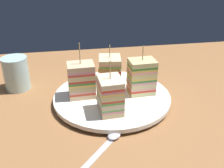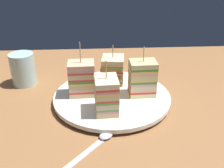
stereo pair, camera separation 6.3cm
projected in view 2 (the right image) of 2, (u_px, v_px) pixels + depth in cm
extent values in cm
cube|color=#94623A|center=(112.00, 104.00, 65.52)|extent=(127.35, 79.77, 1.80)
cylinder|color=white|center=(112.00, 100.00, 64.93)|extent=(17.86, 17.86, 0.80)
cylinder|color=white|center=(112.00, 96.00, 64.53)|extent=(28.81, 28.81, 0.98)
cube|color=beige|center=(82.00, 92.00, 64.50)|extent=(6.42, 5.24, 1.18)
cube|color=#B2844C|center=(95.00, 91.00, 64.76)|extent=(0.42, 4.94, 1.18)
cube|color=#DC452A|center=(82.00, 89.00, 64.12)|extent=(6.42, 5.24, 0.53)
cube|color=#EFA298|center=(82.00, 87.00, 63.88)|extent=(6.42, 5.24, 0.53)
cube|color=tan|center=(82.00, 84.00, 63.49)|extent=(6.42, 5.24, 1.18)
cube|color=#B2844C|center=(95.00, 83.00, 63.75)|extent=(0.42, 4.94, 1.18)
cube|color=#F3C857|center=(82.00, 81.00, 63.10)|extent=(6.42, 5.24, 0.53)
cube|color=#48893F|center=(82.00, 79.00, 62.86)|extent=(6.42, 5.24, 0.53)
cube|color=#D43E30|center=(82.00, 77.00, 62.62)|extent=(6.42, 5.24, 0.53)
cube|color=#E0C38A|center=(81.00, 73.00, 62.23)|extent=(6.42, 5.24, 1.18)
cube|color=#B2844C|center=(94.00, 73.00, 62.49)|extent=(0.42, 4.94, 1.18)
cube|color=#E04730|center=(81.00, 70.00, 61.85)|extent=(6.42, 5.24, 0.53)
cube|color=pink|center=(81.00, 68.00, 61.61)|extent=(6.42, 5.24, 0.53)
cube|color=#DCB68E|center=(81.00, 65.00, 61.22)|extent=(6.42, 5.24, 1.18)
cylinder|color=tan|center=(80.00, 52.00, 59.82)|extent=(0.24, 0.24, 4.98)
cube|color=#DBB57F|center=(107.00, 109.00, 57.56)|extent=(5.20, 6.52, 1.16)
cube|color=#B2844C|center=(105.00, 102.00, 60.27)|extent=(4.76, 0.52, 1.16)
cube|color=pink|center=(107.00, 105.00, 57.19)|extent=(5.20, 6.52, 0.48)
cube|color=#5FA34E|center=(107.00, 104.00, 56.97)|extent=(5.20, 6.52, 0.48)
cube|color=beige|center=(107.00, 100.00, 56.60)|extent=(5.20, 6.52, 1.16)
cube|color=#9E7242|center=(105.00, 94.00, 59.31)|extent=(4.76, 0.52, 1.16)
cube|color=#57A748|center=(106.00, 97.00, 56.23)|extent=(5.20, 6.52, 0.48)
cube|color=#D74431|center=(106.00, 95.00, 56.01)|extent=(5.20, 6.52, 0.48)
cube|color=beige|center=(106.00, 92.00, 55.64)|extent=(5.20, 6.52, 1.16)
cube|color=#9E7242|center=(105.00, 85.00, 58.35)|extent=(4.76, 0.52, 1.16)
cube|color=#F1CB56|center=(106.00, 88.00, 55.27)|extent=(5.20, 6.52, 0.48)
cube|color=pink|center=(106.00, 86.00, 55.05)|extent=(5.20, 6.52, 0.48)
cube|color=#E34129|center=(106.00, 84.00, 54.83)|extent=(5.20, 6.52, 0.48)
cube|color=beige|center=(106.00, 81.00, 54.46)|extent=(5.20, 6.52, 1.16)
cylinder|color=tan|center=(106.00, 70.00, 53.28)|extent=(0.24, 0.24, 4.04)
cube|color=beige|center=(142.00, 92.00, 64.29)|extent=(6.40, 5.06, 1.12)
cube|color=#B2844C|center=(129.00, 93.00, 64.04)|extent=(0.40, 4.77, 1.12)
cube|color=red|center=(142.00, 89.00, 63.91)|extent=(6.40, 5.06, 0.53)
cube|color=#F2A59F|center=(142.00, 87.00, 63.68)|extent=(6.40, 5.06, 0.53)
cube|color=beige|center=(142.00, 84.00, 63.30)|extent=(6.40, 5.06, 1.12)
cube|color=#9E7242|center=(130.00, 85.00, 63.05)|extent=(0.40, 4.77, 1.12)
cube|color=pink|center=(142.00, 81.00, 62.93)|extent=(6.40, 5.06, 0.53)
cube|color=#3C8941|center=(142.00, 79.00, 62.69)|extent=(6.40, 5.06, 0.53)
cube|color=#E0C158|center=(143.00, 78.00, 62.45)|extent=(6.40, 5.06, 0.53)
cube|color=#D4C37D|center=(143.00, 74.00, 62.08)|extent=(6.40, 5.06, 1.12)
cube|color=#B2844C|center=(130.00, 75.00, 61.82)|extent=(0.40, 4.77, 1.12)
cube|color=pink|center=(143.00, 71.00, 61.70)|extent=(6.40, 5.06, 0.53)
cube|color=#EBC252|center=(143.00, 69.00, 61.46)|extent=(6.40, 5.06, 0.53)
cube|color=#408233|center=(143.00, 67.00, 61.22)|extent=(6.40, 5.06, 0.53)
cube|color=#D3C384|center=(143.00, 64.00, 60.85)|extent=(6.40, 5.06, 1.12)
cylinder|color=tan|center=(144.00, 55.00, 59.79)|extent=(0.24, 0.24, 3.55)
cube|color=beige|center=(113.00, 80.00, 70.65)|extent=(6.43, 6.93, 0.97)
cube|color=#B2844C|center=(112.00, 85.00, 67.93)|extent=(5.54, 0.97, 0.97)
cube|color=#4E953F|center=(113.00, 78.00, 70.33)|extent=(6.43, 6.93, 0.46)
cube|color=#E8C152|center=(113.00, 76.00, 70.12)|extent=(6.43, 6.93, 0.46)
cube|color=#D6838E|center=(113.00, 75.00, 69.92)|extent=(6.43, 6.93, 0.46)
cube|color=beige|center=(113.00, 72.00, 69.59)|extent=(6.43, 6.93, 0.97)
cube|color=#9E7242|center=(112.00, 77.00, 66.87)|extent=(5.54, 0.97, 0.97)
cube|color=pink|center=(113.00, 70.00, 69.27)|extent=(6.43, 6.93, 0.46)
cube|color=red|center=(113.00, 68.00, 69.06)|extent=(6.43, 6.93, 0.46)
cube|color=beige|center=(113.00, 66.00, 68.74)|extent=(6.43, 6.93, 0.97)
cube|color=#9E7242|center=(112.00, 70.00, 66.01)|extent=(5.54, 0.97, 0.97)
cube|color=green|center=(113.00, 63.00, 68.41)|extent=(6.43, 6.93, 0.46)
cube|color=pink|center=(113.00, 62.00, 68.21)|extent=(6.43, 6.93, 0.46)
cube|color=beige|center=(113.00, 59.00, 67.88)|extent=(6.43, 6.93, 0.97)
cylinder|color=tan|center=(113.00, 51.00, 66.90)|extent=(0.24, 0.24, 3.35)
cylinder|color=#DAB86B|center=(106.00, 98.00, 62.40)|extent=(4.40, 4.41, 0.49)
cylinder|color=#DAAD5D|center=(109.00, 92.00, 63.88)|extent=(5.25, 5.23, 0.85)
cylinder|color=#F4D87B|center=(106.00, 93.00, 62.73)|extent=(5.34, 5.28, 1.29)
cylinder|color=#F1D672|center=(110.00, 87.00, 63.76)|extent=(5.56, 5.56, 0.67)
cylinder|color=#EDC464|center=(107.00, 90.00, 62.22)|extent=(5.78, 5.77, 0.82)
cube|color=silver|center=(84.00, 154.00, 47.80)|extent=(7.66, 8.50, 0.25)
ellipsoid|color=silver|center=(106.00, 135.00, 52.18)|extent=(3.99, 4.08, 1.00)
cylinder|color=silver|center=(23.00, 69.00, 71.70)|extent=(6.68, 6.68, 8.94)
cylinder|color=#EEB74D|center=(24.00, 76.00, 72.70)|extent=(6.14, 6.14, 4.52)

